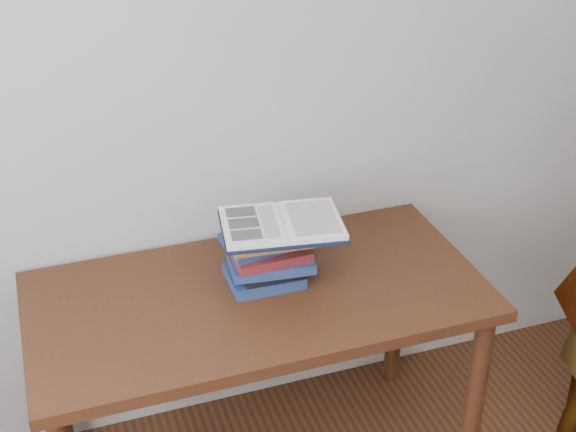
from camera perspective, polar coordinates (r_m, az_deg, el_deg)
name	(u,v)px	position (r m, az deg, el deg)	size (l,w,h in m)	color
desk	(258,317)	(2.47, -2.12, -7.22)	(1.37, 0.68, 0.73)	#402210
book_stack	(267,256)	(2.41, -1.48, -2.88)	(0.27, 0.21, 0.18)	#1A254F
open_book	(282,224)	(2.37, -0.43, -0.59)	(0.39, 0.30, 0.03)	black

